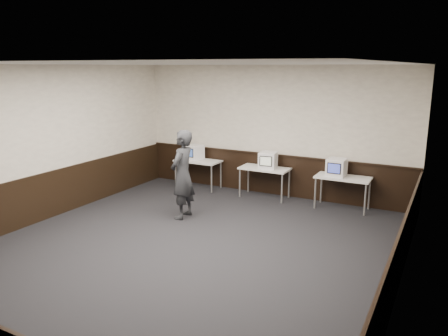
% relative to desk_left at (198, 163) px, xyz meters
% --- Properties ---
extents(floor, '(8.00, 8.00, 0.00)m').
position_rel_desk_left_xyz_m(floor, '(1.90, -3.60, -0.68)').
color(floor, black).
rests_on(floor, ground).
extents(ceiling, '(8.00, 8.00, 0.00)m').
position_rel_desk_left_xyz_m(ceiling, '(1.90, -3.60, 2.52)').
color(ceiling, white).
rests_on(ceiling, back_wall).
extents(back_wall, '(7.00, 0.00, 7.00)m').
position_rel_desk_left_xyz_m(back_wall, '(1.90, 0.40, 0.92)').
color(back_wall, beige).
rests_on(back_wall, ground).
extents(left_wall, '(0.00, 8.00, 8.00)m').
position_rel_desk_left_xyz_m(left_wall, '(-1.60, -3.60, 0.92)').
color(left_wall, beige).
rests_on(left_wall, ground).
extents(right_wall, '(0.00, 8.00, 8.00)m').
position_rel_desk_left_xyz_m(right_wall, '(5.40, -3.60, 0.92)').
color(right_wall, beige).
rests_on(right_wall, ground).
extents(wainscot_back, '(6.98, 0.04, 1.00)m').
position_rel_desk_left_xyz_m(wainscot_back, '(1.90, 0.38, -0.18)').
color(wainscot_back, black).
rests_on(wainscot_back, back_wall).
extents(wainscot_left, '(0.04, 7.98, 1.00)m').
position_rel_desk_left_xyz_m(wainscot_left, '(-1.58, -3.60, -0.18)').
color(wainscot_left, black).
rests_on(wainscot_left, left_wall).
extents(wainscot_right, '(0.04, 7.98, 1.00)m').
position_rel_desk_left_xyz_m(wainscot_right, '(5.38, -3.60, -0.18)').
color(wainscot_right, black).
rests_on(wainscot_right, right_wall).
extents(wainscot_rail, '(6.98, 0.06, 0.04)m').
position_rel_desk_left_xyz_m(wainscot_rail, '(1.90, 0.36, 0.34)').
color(wainscot_rail, black).
rests_on(wainscot_rail, wainscot_back).
extents(desk_left, '(1.20, 0.60, 0.75)m').
position_rel_desk_left_xyz_m(desk_left, '(0.00, 0.00, 0.00)').
color(desk_left, silver).
rests_on(desk_left, ground).
extents(desk_center, '(1.20, 0.60, 0.75)m').
position_rel_desk_left_xyz_m(desk_center, '(1.90, 0.00, 0.00)').
color(desk_center, silver).
rests_on(desk_center, ground).
extents(desk_right, '(1.20, 0.60, 0.75)m').
position_rel_desk_left_xyz_m(desk_right, '(3.80, 0.00, 0.00)').
color(desk_right, silver).
rests_on(desk_right, ground).
extents(emac_left, '(0.46, 0.47, 0.39)m').
position_rel_desk_left_xyz_m(emac_left, '(-0.12, 0.03, 0.27)').
color(emac_left, white).
rests_on(emac_left, desk_left).
extents(emac_center, '(0.46, 0.48, 0.40)m').
position_rel_desk_left_xyz_m(emac_center, '(1.99, -0.03, 0.27)').
color(emac_center, white).
rests_on(emac_center, desk_center).
extents(emac_right, '(0.42, 0.45, 0.40)m').
position_rel_desk_left_xyz_m(emac_right, '(3.65, -0.03, 0.27)').
color(emac_right, white).
rests_on(emac_right, desk_right).
extents(person, '(0.50, 0.72, 1.89)m').
position_rel_desk_left_xyz_m(person, '(0.94, -2.17, 0.27)').
color(person, '#232529').
rests_on(person, ground).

